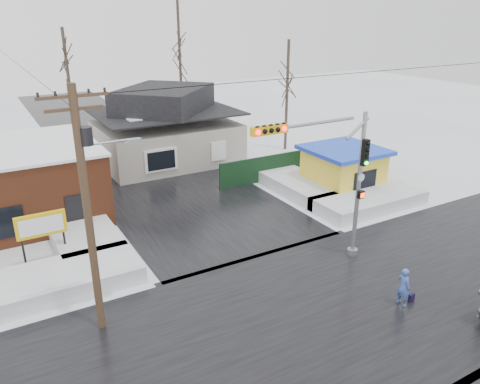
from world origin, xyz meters
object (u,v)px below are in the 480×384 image
utility_pole (88,200)px  marquee_sign (41,226)px  traffic_signal (334,171)px  kiosk (343,169)px  pedestrian (404,287)px

utility_pole → marquee_sign: (-1.07, 5.99, -3.19)m
traffic_signal → kiosk: bearing=44.8°
traffic_signal → marquee_sign: traffic_signal is taller
kiosk → pedestrian: (-6.68, -11.13, -0.64)m
traffic_signal → utility_pole: utility_pole is taller
traffic_signal → marquee_sign: bearing=150.3°
traffic_signal → pedestrian: 5.55m
traffic_signal → utility_pole: (-10.36, 0.53, 0.57)m
utility_pole → kiosk: (17.43, 6.49, -3.65)m
traffic_signal → pedestrian: traffic_signal is taller
marquee_sign → pedestrian: bearing=-42.0°
traffic_signal → marquee_sign: size_ratio=2.75×
traffic_signal → utility_pole: size_ratio=0.78×
utility_pole → kiosk: utility_pole is taller
utility_pole → marquee_sign: bearing=100.1°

